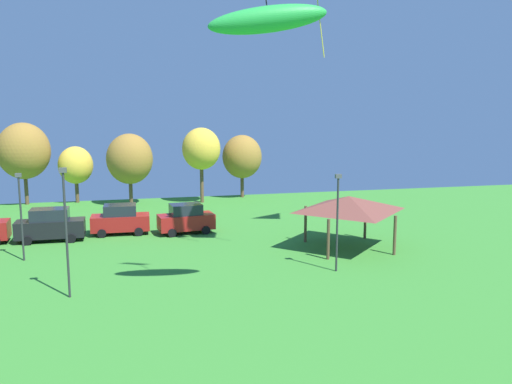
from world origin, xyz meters
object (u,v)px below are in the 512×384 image
at_px(parked_car_rightmost_in_row, 186,219).
at_px(park_pavilion, 349,204).
at_px(light_post_1, 337,217).
at_px(treeline_tree_3, 130,159).
at_px(treeline_tree_4, 201,149).
at_px(kite_flying_3, 267,19).
at_px(light_post_2, 21,211).
at_px(light_post_0, 66,226).
at_px(parked_car_third_from_left, 120,219).
at_px(parked_car_second_from_left, 50,225).
at_px(treeline_tree_2, 76,165).
at_px(treeline_tree_5, 242,157).
at_px(treeline_tree_1, 24,151).

relative_size(parked_car_rightmost_in_row, park_pavilion, 0.74).
relative_size(light_post_1, treeline_tree_3, 0.83).
bearing_deg(treeline_tree_4, treeline_tree_3, 177.58).
distance_m(kite_flying_3, park_pavilion, 16.54).
bearing_deg(kite_flying_3, light_post_2, 136.99).
distance_m(light_post_0, light_post_1, 14.85).
bearing_deg(light_post_2, light_post_0, -65.37).
bearing_deg(treeline_tree_4, parked_car_third_from_left, -122.77).
relative_size(park_pavilion, light_post_0, 0.90).
relative_size(parked_car_third_from_left, light_post_2, 0.79).
xyz_separation_m(parked_car_rightmost_in_row, treeline_tree_4, (2.93, 12.91, 4.25)).
xyz_separation_m(parked_car_second_from_left, parked_car_third_from_left, (4.86, 1.10, -0.05)).
bearing_deg(parked_car_second_from_left, parked_car_rightmost_in_row, 1.39).
height_order(parked_car_second_from_left, light_post_0, light_post_0).
relative_size(kite_flying_3, treeline_tree_2, 0.97).
height_order(light_post_1, light_post_2, light_post_1).
relative_size(treeline_tree_2, treeline_tree_3, 0.81).
relative_size(parked_car_rightmost_in_row, light_post_0, 0.66).
distance_m(park_pavilion, treeline_tree_2, 29.92).
height_order(parked_car_second_from_left, treeline_tree_5, treeline_tree_5).
height_order(parked_car_rightmost_in_row, treeline_tree_4, treeline_tree_4).
bearing_deg(treeline_tree_4, treeline_tree_2, 167.05).
bearing_deg(parked_car_third_from_left, kite_flying_3, -67.47).
bearing_deg(light_post_1, treeline_tree_3, 115.02).
bearing_deg(treeline_tree_4, park_pavilion, -69.67).
bearing_deg(parked_car_second_from_left, light_post_0, -78.94).
relative_size(light_post_0, treeline_tree_4, 0.89).
xyz_separation_m(parked_car_third_from_left, treeline_tree_4, (7.79, 12.09, 4.24)).
xyz_separation_m(kite_flying_3, treeline_tree_1, (-16.00, 32.68, -8.06)).
height_order(parked_car_third_from_left, treeline_tree_1, treeline_tree_1).
bearing_deg(light_post_1, treeline_tree_4, 100.73).
bearing_deg(light_post_2, treeline_tree_2, 86.05).
xyz_separation_m(light_post_2, treeline_tree_3, (6.69, 18.30, 1.35)).
relative_size(light_post_1, treeline_tree_1, 0.72).
bearing_deg(treeline_tree_5, parked_car_rightmost_in_row, -116.50).
bearing_deg(kite_flying_3, light_post_0, 155.18).
xyz_separation_m(light_post_0, treeline_tree_5, (14.71, 27.70, 0.58)).
relative_size(parked_car_third_from_left, treeline_tree_4, 0.58).
relative_size(light_post_0, treeline_tree_1, 0.83).
bearing_deg(treeline_tree_3, parked_car_third_from_left, -93.89).
bearing_deg(light_post_0, light_post_1, 3.99).
distance_m(kite_flying_3, light_post_2, 20.13).
bearing_deg(treeline_tree_5, parked_car_second_from_left, -138.34).
height_order(parked_car_third_from_left, treeline_tree_3, treeline_tree_3).
xyz_separation_m(parked_car_second_from_left, light_post_2, (-0.99, -4.81, 1.98)).
bearing_deg(treeline_tree_1, parked_car_third_from_left, -58.49).
distance_m(treeline_tree_1, treeline_tree_3, 10.33).
bearing_deg(kite_flying_3, treeline_tree_4, 88.22).
bearing_deg(treeline_tree_3, park_pavilion, -54.63).
height_order(parked_car_rightmost_in_row, treeline_tree_1, treeline_tree_1).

